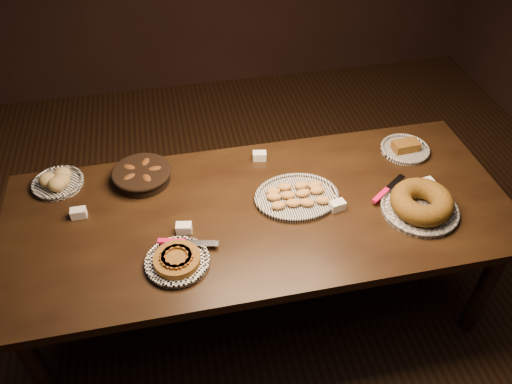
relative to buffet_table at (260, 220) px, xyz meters
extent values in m
plane|color=black|center=(0.00, 0.00, -0.68)|extent=(5.00, 5.00, 0.00)
cube|color=black|center=(0.00, 0.00, 0.05)|extent=(2.40, 1.00, 0.05)
cylinder|color=black|center=(-1.08, -0.38, -0.33)|extent=(0.08, 0.08, 0.70)
cylinder|color=black|center=(1.08, -0.38, -0.33)|extent=(0.08, 0.08, 0.70)
cylinder|color=black|center=(-1.08, 0.38, -0.33)|extent=(0.08, 0.08, 0.70)
cylinder|color=black|center=(1.08, 0.38, -0.33)|extent=(0.08, 0.08, 0.70)
torus|color=white|center=(-0.41, -0.25, 0.09)|extent=(0.28, 0.28, 0.02)
cylinder|color=#4E280F|center=(-0.41, -0.25, 0.10)|extent=(0.23, 0.23, 0.03)
cube|color=#51290D|center=(-0.36, -0.24, 0.12)|extent=(0.03, 0.07, 0.01)
cube|color=#51290D|center=(-0.37, -0.21, 0.12)|extent=(0.06, 0.06, 0.01)
cube|color=#51290D|center=(-0.40, -0.19, 0.12)|extent=(0.07, 0.03, 0.01)
cube|color=#51290D|center=(-0.43, -0.20, 0.12)|extent=(0.07, 0.04, 0.01)
cube|color=#51290D|center=(-0.46, -0.21, 0.12)|extent=(0.06, 0.07, 0.01)
cube|color=#51290D|center=(-0.47, -0.24, 0.12)|extent=(0.03, 0.07, 0.01)
cube|color=#51290D|center=(-0.46, -0.27, 0.12)|extent=(0.05, 0.07, 0.01)
cube|color=#51290D|center=(-0.44, -0.29, 0.12)|extent=(0.07, 0.05, 0.01)
cube|color=#51290D|center=(-0.41, -0.30, 0.12)|extent=(0.07, 0.02, 0.01)
cube|color=#51290D|center=(-0.38, -0.29, 0.12)|extent=(0.07, 0.06, 0.01)
cube|color=#51290D|center=(-0.36, -0.27, 0.12)|extent=(0.04, 0.07, 0.01)
cube|color=#E70B49|center=(-0.43, -0.14, 0.10)|extent=(0.12, 0.05, 0.02)
cube|color=silver|center=(-0.30, -0.17, 0.10)|extent=(0.15, 0.07, 0.00)
torus|color=black|center=(0.19, 0.04, 0.09)|extent=(0.33, 0.33, 0.02)
ellipsoid|color=#AE7532|center=(0.08, -0.02, 0.10)|extent=(0.07, 0.05, 0.03)
ellipsoid|color=#AE7532|center=(0.15, -0.02, 0.10)|extent=(0.08, 0.06, 0.03)
ellipsoid|color=#AE7532|center=(0.22, -0.03, 0.10)|extent=(0.08, 0.06, 0.03)
ellipsoid|color=#AE7532|center=(0.30, -0.03, 0.10)|extent=(0.08, 0.06, 0.03)
ellipsoid|color=#AE7532|center=(0.08, 0.04, 0.10)|extent=(0.08, 0.06, 0.03)
ellipsoid|color=#AE7532|center=(0.14, 0.04, 0.10)|extent=(0.08, 0.06, 0.03)
ellipsoid|color=#AE7532|center=(0.22, 0.04, 0.10)|extent=(0.07, 0.05, 0.03)
ellipsoid|color=#AE7532|center=(0.29, 0.05, 0.10)|extent=(0.07, 0.05, 0.03)
ellipsoid|color=#AE7532|center=(0.08, 0.08, 0.10)|extent=(0.07, 0.05, 0.03)
ellipsoid|color=#AE7532|center=(0.14, 0.10, 0.10)|extent=(0.08, 0.06, 0.03)
ellipsoid|color=#AE7532|center=(0.23, 0.10, 0.10)|extent=(0.08, 0.06, 0.03)
ellipsoid|color=#AE7532|center=(0.29, 0.08, 0.10)|extent=(0.08, 0.06, 0.03)
torus|color=black|center=(0.73, -0.16, 0.09)|extent=(0.36, 0.36, 0.02)
torus|color=brown|center=(0.73, -0.16, 0.14)|extent=(0.31, 0.31, 0.10)
cube|color=#E70B49|center=(0.58, -0.05, 0.10)|extent=(0.11, 0.09, 0.02)
cube|color=silver|center=(0.69, 0.02, 0.10)|extent=(0.14, 0.11, 0.00)
cylinder|color=black|center=(-0.53, 0.32, 0.11)|extent=(0.30, 0.30, 0.07)
torus|color=black|center=(-0.53, 0.32, 0.13)|extent=(0.30, 0.30, 0.02)
ellipsoid|color=black|center=(-0.47, 0.33, 0.13)|extent=(0.09, 0.05, 0.04)
ellipsoid|color=black|center=(-0.51, 0.39, 0.13)|extent=(0.08, 0.10, 0.04)
ellipsoid|color=black|center=(-0.59, 0.36, 0.13)|extent=(0.10, 0.09, 0.04)
ellipsoid|color=black|center=(-0.59, 0.29, 0.13)|extent=(0.10, 0.09, 0.04)
ellipsoid|color=black|center=(-0.51, 0.26, 0.13)|extent=(0.08, 0.10, 0.04)
torus|color=white|center=(-0.95, 0.38, 0.09)|extent=(0.25, 0.25, 0.02)
ellipsoid|color=tan|center=(-0.99, 0.37, 0.12)|extent=(0.08, 0.08, 0.07)
ellipsoid|color=tan|center=(-0.92, 0.40, 0.12)|extent=(0.08, 0.08, 0.07)
ellipsoid|color=tan|center=(-0.94, 0.33, 0.12)|extent=(0.08, 0.08, 0.07)
ellipsoid|color=tan|center=(-0.92, 0.35, 0.12)|extent=(0.08, 0.08, 0.07)
torus|color=black|center=(0.86, 0.28, 0.09)|extent=(0.26, 0.26, 0.02)
cube|color=#4E280F|center=(0.86, 0.28, 0.11)|extent=(0.14, 0.09, 0.05)
cube|color=white|center=(-0.37, -0.07, 0.10)|extent=(0.08, 0.06, 0.04)
cube|color=white|center=(0.08, 0.37, 0.10)|extent=(0.08, 0.06, 0.04)
cube|color=white|center=(0.36, -0.07, 0.10)|extent=(0.08, 0.06, 0.04)
cube|color=white|center=(-0.83, 0.13, 0.10)|extent=(0.07, 0.05, 0.04)
cube|color=white|center=(0.83, -0.01, 0.10)|extent=(0.08, 0.05, 0.04)
camera|label=1|loc=(-0.36, -1.64, 1.73)|focal=35.00mm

